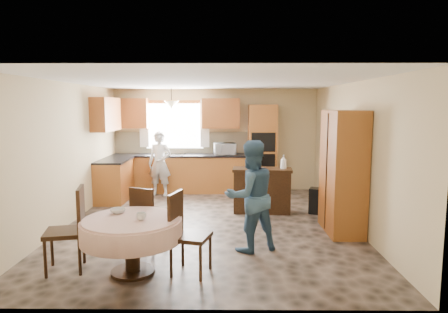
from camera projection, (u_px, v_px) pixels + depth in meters
name	position (u px, v px, depth m)	size (l,w,h in m)	color
floor	(210.00, 224.00, 7.11)	(5.00, 6.00, 0.01)	brown
ceiling	(209.00, 82.00, 6.79)	(5.00, 6.00, 0.01)	white
wall_back	(215.00, 140.00, 9.92)	(5.00, 0.02, 2.50)	tan
wall_front	(195.00, 191.00, 3.97)	(5.00, 0.02, 2.50)	tan
wall_left	(67.00, 154.00, 6.97)	(0.02, 6.00, 2.50)	tan
wall_right	(353.00, 155.00, 6.92)	(0.02, 6.00, 2.50)	tan
window	(175.00, 126.00, 9.87)	(1.40, 0.03, 1.10)	white
curtain_left	(144.00, 124.00, 9.82)	(0.22, 0.02, 1.15)	white
curtain_right	(205.00, 124.00, 9.80)	(0.22, 0.02, 1.15)	white
base_cab_back	(180.00, 174.00, 9.74)	(3.30, 0.60, 0.88)	#BF7432
counter_back	(180.00, 155.00, 9.68)	(3.30, 0.64, 0.04)	black
base_cab_left	(114.00, 181.00, 8.86)	(0.60, 1.20, 0.88)	#BF7432
counter_left	(114.00, 160.00, 8.80)	(0.64, 1.20, 0.04)	black
backsplash	(181.00, 143.00, 9.93)	(3.30, 0.02, 0.55)	beige
wall_cab_left	(131.00, 113.00, 9.70)	(0.85, 0.33, 0.72)	#BE662F
wall_cab_right	(221.00, 113.00, 9.67)	(0.90, 0.33, 0.72)	#BE662F
wall_cab_side	(106.00, 114.00, 8.67)	(0.33, 1.20, 0.72)	#BE662F
oven_tower	(262.00, 149.00, 9.63)	(0.66, 0.62, 2.12)	#BF7432
oven_upper	(263.00, 142.00, 9.29)	(0.56, 0.01, 0.45)	black
oven_lower	(263.00, 163.00, 9.35)	(0.56, 0.01, 0.45)	black
pendant	(172.00, 105.00, 9.33)	(0.36, 0.36, 0.18)	beige
sideboard	(262.00, 192.00, 7.87)	(1.15, 0.47, 0.82)	#361E0E
space_heater	(319.00, 201.00, 7.77)	(0.36, 0.25, 0.50)	black
cupboard	(343.00, 172.00, 6.57)	(0.53, 1.06, 2.02)	#BF7432
dining_table	(132.00, 231.00, 4.96)	(1.25, 1.25, 0.71)	#361E0E
chair_left	(71.00, 225.00, 5.07)	(0.56, 0.56, 1.08)	#361E0E
chair_back	(146.00, 216.00, 5.75)	(0.53, 0.53, 0.94)	#361E0E
chair_right	(185.00, 229.00, 4.98)	(0.55, 0.55, 1.03)	#361E0E
framed_picture	(347.00, 131.00, 7.15)	(0.06, 0.65, 0.54)	gold
microwave	(225.00, 149.00, 9.60)	(0.51, 0.35, 0.28)	silver
person_sink	(160.00, 164.00, 9.30)	(0.55, 0.36, 1.51)	silver
person_dining	(251.00, 196.00, 5.74)	(0.78, 0.61, 1.61)	#375979
bowl_sideboard	(252.00, 170.00, 7.82)	(0.19, 0.19, 0.05)	#B2B2B2
bottle_sideboard	(284.00, 163.00, 7.80)	(0.12, 0.12, 0.32)	silver
cup_table	(141.00, 216.00, 4.86)	(0.12, 0.12, 0.09)	#B2B2B2
bowl_table	(118.00, 211.00, 5.17)	(0.20, 0.20, 0.06)	#B2B2B2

